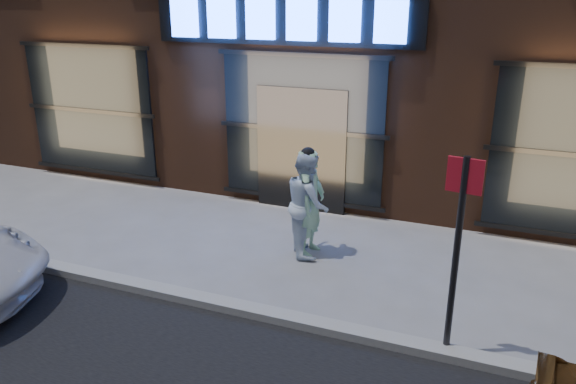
# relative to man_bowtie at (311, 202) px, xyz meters

# --- Properties ---
(ground) EXTENTS (90.00, 90.00, 0.00)m
(ground) POSITION_rel_man_bowtie_xyz_m (-0.84, -2.10, -0.88)
(ground) COLOR slate
(ground) RESTS_ON ground
(curb) EXTENTS (60.00, 0.25, 0.12)m
(curb) POSITION_rel_man_bowtie_xyz_m (-0.84, -2.10, -0.82)
(curb) COLOR gray
(curb) RESTS_ON ground
(man_bowtie) EXTENTS (0.44, 0.65, 1.77)m
(man_bowtie) POSITION_rel_man_bowtie_xyz_m (0.00, 0.00, 0.00)
(man_bowtie) COLOR #B8F2CD
(man_bowtie) RESTS_ON ground
(man_cap) EXTENTS (0.97, 1.05, 1.72)m
(man_cap) POSITION_rel_man_bowtie_xyz_m (-0.05, -0.01, -0.02)
(man_cap) COLOR white
(man_cap) RESTS_ON ground
(sign_post) EXTENTS (0.39, 0.09, 2.44)m
(sign_post) POSITION_rel_man_bowtie_xyz_m (2.43, -2.00, 0.60)
(sign_post) COLOR #262628
(sign_post) RESTS_ON ground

